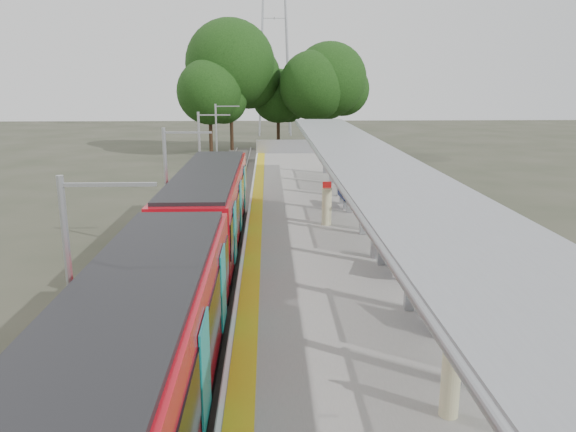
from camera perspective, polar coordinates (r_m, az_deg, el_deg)
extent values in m
cube|color=#59544C|center=(25.87, -7.63, -2.66)|extent=(3.00, 70.00, 0.24)
cube|color=gray|center=(25.71, 2.38, -1.76)|extent=(6.00, 50.00, 1.00)
cube|color=gold|center=(25.51, -3.33, -0.71)|extent=(0.60, 50.00, 0.02)
cube|color=#9EA0A5|center=(50.03, 0.21, 7.08)|extent=(6.00, 0.10, 1.20)
cube|color=#B30C18|center=(11.04, -15.66, -14.32)|extent=(2.65, 13.50, 2.50)
cube|color=black|center=(11.02, -15.68, -14.09)|extent=(2.72, 12.96, 1.20)
cube|color=black|center=(10.50, -16.12, -8.03)|extent=(2.40, 12.82, 0.15)
cube|color=#0D8281|center=(10.88, -8.38, -15.27)|extent=(0.04, 1.30, 2.00)
cube|color=black|center=(24.62, -7.92, -2.22)|extent=(2.50, 13.50, 0.70)
cube|color=#B30C18|center=(24.24, -8.04, 1.42)|extent=(2.65, 13.50, 2.50)
cube|color=black|center=(24.23, -8.04, 1.53)|extent=(2.72, 12.96, 1.20)
cube|color=black|center=(24.00, -8.14, 4.45)|extent=(2.40, 12.83, 0.15)
cube|color=#0D8281|center=(24.16, -4.82, 1.10)|extent=(0.04, 1.30, 2.00)
cylinder|color=black|center=(20.25, -9.21, -6.70)|extent=(2.20, 0.70, 0.70)
cube|color=black|center=(17.54, -10.34, -4.28)|extent=(2.30, 0.80, 2.40)
cube|color=#9EA0A5|center=(9.04, 25.59, -18.32)|extent=(0.25, 0.25, 3.50)
cube|color=#9EA0A5|center=(12.30, 17.05, -8.86)|extent=(0.25, 0.25, 3.50)
cube|color=#9EA0A5|center=(15.91, 12.44, -3.43)|extent=(0.25, 0.25, 3.50)
cube|color=#9EA0A5|center=(19.66, 9.60, -0.02)|extent=(0.25, 0.25, 3.50)
cube|color=#9EA0A5|center=(23.50, 7.68, 2.29)|extent=(0.25, 0.25, 3.50)
cube|color=#9EA0A5|center=(27.39, 6.30, 3.94)|extent=(0.25, 0.25, 3.50)
cube|color=#9EA0A5|center=(31.30, 5.25, 5.18)|extent=(0.25, 0.25, 3.50)
cube|color=#9EA0A5|center=(35.23, 4.44, 6.15)|extent=(0.25, 0.25, 3.50)
cube|color=#9EA0A5|center=(39.18, 3.79, 6.92)|extent=(0.25, 0.25, 3.50)
cube|color=gray|center=(21.19, 7.66, 6.07)|extent=(3.20, 38.00, 0.16)
cylinder|color=#9EA0A5|center=(21.00, 3.46, 5.88)|extent=(0.24, 38.00, 0.24)
cube|color=silver|center=(11.13, 23.78, -15.08)|extent=(0.05, 3.70, 2.20)
cube|color=silver|center=(14.48, 16.99, -7.75)|extent=(0.05, 3.70, 2.20)
cube|color=silver|center=(21.84, 10.31, -0.16)|extent=(0.05, 3.70, 2.20)
cube|color=silver|center=(25.66, 8.44, 1.97)|extent=(0.05, 3.70, 2.20)
cube|color=silver|center=(33.44, 6.00, 4.76)|extent=(0.05, 3.70, 2.20)
cube|color=silver|center=(37.36, 5.16, 5.71)|extent=(0.05, 3.70, 2.20)
cylinder|color=#382316|center=(56.20, -7.84, 8.17)|extent=(0.36, 0.36, 4.15)
sphere|color=#204B15|center=(55.96, -7.99, 12.40)|extent=(6.31, 6.31, 6.31)
cylinder|color=#382316|center=(58.74, -5.76, 9.33)|extent=(0.36, 0.36, 5.92)
sphere|color=#204B15|center=(58.60, -5.90, 15.10)|extent=(8.99, 8.99, 8.99)
cylinder|color=#382316|center=(61.77, -0.99, 8.60)|extent=(0.36, 0.36, 3.77)
sphere|color=#204B15|center=(61.55, -1.01, 12.10)|extent=(5.73, 5.73, 5.73)
cylinder|color=#382316|center=(57.59, 2.61, 8.60)|extent=(0.36, 0.36, 4.54)
sphere|color=#204B15|center=(57.37, 2.66, 13.12)|extent=(6.89, 6.89, 6.89)
cylinder|color=#382316|center=(58.74, 4.17, 8.87)|extent=(0.36, 0.36, 4.92)
sphere|color=#204B15|center=(58.53, 4.25, 13.68)|extent=(7.48, 7.48, 7.48)
cylinder|color=#9EA0A5|center=(13.33, -21.16, -7.66)|extent=(0.16, 0.16, 5.40)
cube|color=#9EA0A5|center=(12.37, -17.76, 3.06)|extent=(2.00, 0.08, 0.08)
cylinder|color=#9EA0A5|center=(24.55, -12.22, 2.47)|extent=(0.16, 0.16, 5.40)
cube|color=#9EA0A5|center=(24.04, -10.15, 8.36)|extent=(2.00, 0.08, 0.08)
cylinder|color=#9EA0A5|center=(36.27, -8.96, 6.16)|extent=(0.16, 0.16, 5.40)
cube|color=#9EA0A5|center=(35.93, -7.50, 10.14)|extent=(2.00, 0.08, 0.08)
cylinder|color=#9EA0A5|center=(48.13, -7.28, 8.03)|extent=(0.16, 0.16, 5.40)
cube|color=#9EA0A5|center=(47.88, -6.16, 11.03)|extent=(2.00, 0.08, 0.08)
cube|color=#0D1745|center=(15.37, 15.11, -9.19)|extent=(0.99, 1.71, 0.07)
cube|color=#0D1745|center=(15.19, 14.39, -8.09)|extent=(0.59, 1.57, 0.60)
cube|color=#9EA0A5|center=(14.90, 15.79, -11.04)|extent=(0.43, 0.20, 0.48)
cube|color=#9EA0A5|center=(16.04, 14.38, -9.12)|extent=(0.43, 0.20, 0.48)
cube|color=#0D1745|center=(19.08, 11.86, -4.46)|extent=(0.94, 1.73, 0.07)
cube|color=#0D1745|center=(18.93, 11.26, -3.52)|extent=(0.52, 1.61, 0.61)
cube|color=#9EA0A5|center=(18.55, 12.30, -5.84)|extent=(0.44, 0.19, 0.49)
cube|color=#9EA0A5|center=(19.77, 11.37, -4.56)|extent=(0.44, 0.19, 0.49)
cube|color=#0D1745|center=(28.86, 5.89, 1.95)|extent=(0.63, 1.74, 0.07)
cube|color=#0D1745|center=(28.77, 5.45, 2.62)|extent=(0.18, 1.71, 0.63)
cube|color=#9EA0A5|center=(28.26, 6.06, 1.15)|extent=(0.46, 0.10, 0.50)
cube|color=#9EA0A5|center=(29.58, 5.70, 1.73)|extent=(0.46, 0.10, 0.50)
cylinder|color=beige|center=(11.62, 16.18, -15.95)|extent=(0.37, 0.37, 1.40)
cube|color=red|center=(11.23, 16.47, -12.21)|extent=(0.33, 0.13, 0.23)
cylinder|color=beige|center=(25.09, 3.95, 0.96)|extent=(0.44, 0.44, 1.66)
cube|color=red|center=(24.89, 3.99, 3.19)|extent=(0.39, 0.08, 0.28)
cylinder|color=#9EA0A5|center=(20.74, 8.95, -3.08)|extent=(0.53, 0.53, 0.84)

